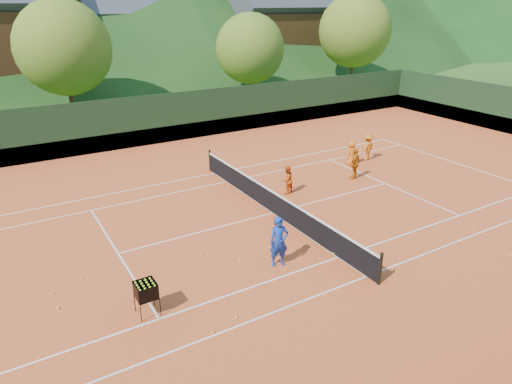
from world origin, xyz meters
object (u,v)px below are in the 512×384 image
student_b (355,164)px  tennis_net (273,202)px  student_a (287,180)px  chalet_right (278,29)px  student_c (352,153)px  ball_hopper (146,291)px  student_d (367,147)px  coach (279,242)px  chalet_mid (143,34)px

student_b → tennis_net: 5.72m
student_a → chalet_right: bearing=-139.9°
student_b → tennis_net: student_b is taller
student_a → student_b: 3.90m
student_c → chalet_right: (13.20, 27.10, 4.58)m
student_a → ball_hopper: 9.73m
student_c → tennis_net: student_c is taller
student_c → chalet_right: size_ratio=0.11×
student_b → ball_hopper: 13.13m
tennis_net → student_d: bearing=20.8°
coach → ball_hopper: bearing=-161.1°
ball_hopper → chalet_right: (26.57, 33.71, 4.49)m
student_d → ball_hopper: size_ratio=1.46×
student_d → coach: bearing=17.9°
student_a → chalet_right: (18.33, 28.54, 4.58)m
ball_hopper → chalet_right: 43.16m
student_d → tennis_net: (-8.10, -3.08, -0.23)m
student_c → chalet_mid: size_ratio=0.10×
student_a → chalet_right: size_ratio=0.11×
chalet_right → student_a: bearing=-122.7°
ball_hopper → chalet_mid: bearing=71.6°
student_a → chalet_mid: chalet_mid is taller
student_b → chalet_right: chalet_right is taller
student_a → student_d: size_ratio=0.89×
student_a → ball_hopper: student_a is taller
student_c → chalet_mid: 31.41m
student_b → chalet_mid: (0.44, 32.71, 4.20)m
coach → student_a: 6.15m
chalet_mid → tennis_net: bearing=-100.0°
coach → student_a: coach is taller
student_a → chalet_mid: (4.33, 32.54, 4.31)m
coach → student_a: bearing=68.6°
tennis_net → ball_hopper: (-6.57, -3.71, 0.25)m
student_a → student_c: bearing=178.5°
coach → chalet_mid: bearing=93.5°
tennis_net → student_c: bearing=23.1°
ball_hopper → chalet_mid: size_ratio=0.08×
student_d → chalet_right: 29.77m
student_b → student_a: bearing=-26.2°
student_a → student_b: size_ratio=0.85×
ball_hopper → student_a: bearing=32.1°
coach → tennis_net: coach is taller
coach → tennis_net: size_ratio=0.14×
student_b → chalet_mid: size_ratio=0.12×
student_c → ball_hopper: student_c is taller
coach → ball_hopper: (-4.54, -0.26, -0.12)m
chalet_right → coach: bearing=-123.4°
ball_hopper → chalet_right: bearing=51.8°
student_a → student_d: student_d is taller
ball_hopper → tennis_net: bearing=29.5°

